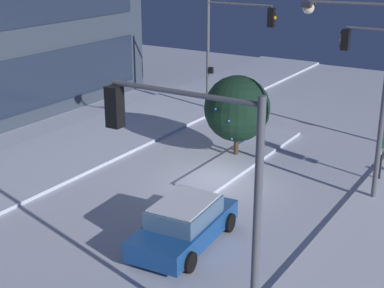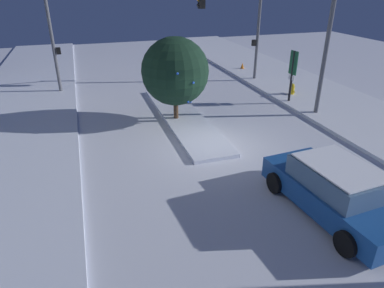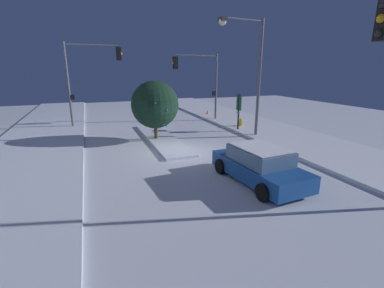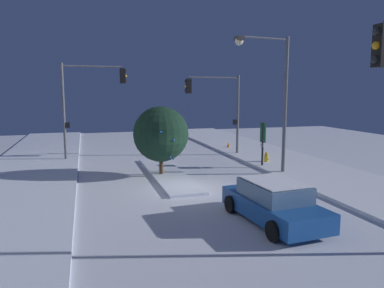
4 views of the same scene
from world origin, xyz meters
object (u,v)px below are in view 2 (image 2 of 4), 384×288
object	(u,v)px
traffic_light_corner_far_right	(78,12)
decorated_tree_median	(175,72)
traffic_light_corner_near_right	(235,17)
car_near	(336,190)
fire_hydrant	(292,90)
street_lamp_arched	(317,7)
construction_cone	(242,67)
parking_info_sign	(292,71)

from	to	relation	value
traffic_light_corner_far_right	decorated_tree_median	bearing A→B (deg)	-59.59
decorated_tree_median	traffic_light_corner_near_right	bearing A→B (deg)	-44.65
car_near	fire_hydrant	size ratio (longest dim) A/B	6.21
street_lamp_arched	decorated_tree_median	size ratio (longest dim) A/B	1.96
street_lamp_arched	construction_cone	xyz separation A→B (m)	(9.41, -1.40, -4.65)
car_near	traffic_light_corner_far_right	size ratio (longest dim) A/B	0.72
traffic_light_corner_near_right	street_lamp_arched	distance (m)	6.82
street_lamp_arched	decorated_tree_median	xyz separation A→B (m)	(1.47, 5.77, -2.60)
parking_info_sign	construction_cone	bearing A→B (deg)	-101.64
traffic_light_corner_far_right	car_near	bearing A→B (deg)	-67.15
car_near	construction_cone	world-z (taller)	car_near
car_near	decorated_tree_median	world-z (taller)	decorated_tree_median
car_near	decorated_tree_median	xyz separation A→B (m)	(8.08, 2.37, 1.61)
traffic_light_corner_near_right	car_near	bearing A→B (deg)	78.08
fire_hydrant	construction_cone	size ratio (longest dim) A/B	1.35
fire_hydrant	decorated_tree_median	size ratio (longest dim) A/B	0.19
parking_info_sign	decorated_tree_median	distance (m)	6.44
traffic_light_corner_near_right	parking_info_sign	distance (m)	5.32
construction_cone	traffic_light_corner_near_right	bearing A→B (deg)	143.57
street_lamp_arched	construction_cone	size ratio (longest dim) A/B	13.64
street_lamp_arched	decorated_tree_median	bearing A→B (deg)	-21.64
fire_hydrant	parking_info_sign	world-z (taller)	parking_info_sign
traffic_light_corner_far_right	fire_hydrant	world-z (taller)	traffic_light_corner_far_right
car_near	street_lamp_arched	distance (m)	8.55
construction_cone	street_lamp_arched	bearing A→B (deg)	171.55
car_near	traffic_light_corner_near_right	world-z (taller)	traffic_light_corner_near_right
traffic_light_corner_near_right	street_lamp_arched	world-z (taller)	street_lamp_arched
traffic_light_corner_near_right	street_lamp_arched	xyz separation A→B (m)	(-6.72, -0.59, 0.97)
construction_cone	parking_info_sign	bearing A→B (deg)	173.93
traffic_light_corner_far_right	decorated_tree_median	size ratio (longest dim) A/B	1.68
parking_info_sign	car_near	bearing A→B (deg)	59.52
traffic_light_corner_near_right	construction_cone	world-z (taller)	traffic_light_corner_near_right
fire_hydrant	construction_cone	bearing A→B (deg)	0.17
fire_hydrant	parking_info_sign	bearing A→B (deg)	140.80
street_lamp_arched	car_near	bearing A→B (deg)	55.41
traffic_light_corner_far_right	fire_hydrant	xyz separation A→B (m)	(-4.67, -10.84, -4.03)
street_lamp_arched	fire_hydrant	bearing A→B (deg)	-122.51
fire_hydrant	construction_cone	xyz separation A→B (m)	(6.39, 0.02, -0.08)
street_lamp_arched	traffic_light_corner_far_right	bearing A→B (deg)	-46.58
traffic_light_corner_near_right	construction_cone	xyz separation A→B (m)	(2.69, -1.99, -3.68)
decorated_tree_median	fire_hydrant	bearing A→B (deg)	-77.81
traffic_light_corner_far_right	street_lamp_arched	distance (m)	12.18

